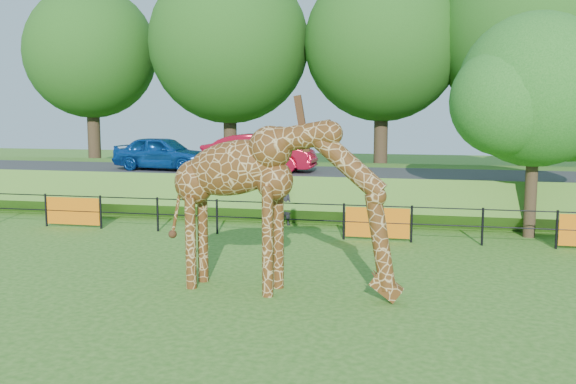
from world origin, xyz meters
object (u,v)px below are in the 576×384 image
(giraffe, at_px, (280,207))
(tree_east, at_px, (539,96))
(car_blue, at_px, (163,153))
(visitor, at_px, (285,205))
(car_red, at_px, (259,153))

(giraffe, relative_size, tree_east, 0.77)
(car_blue, distance_m, tree_east, 14.45)
(visitor, distance_m, tree_east, 8.64)
(tree_east, bearing_deg, car_red, 157.17)
(visitor, height_order, tree_east, tree_east)
(tree_east, bearing_deg, visitor, 177.45)
(car_red, distance_m, tree_east, 10.80)
(visitor, bearing_deg, tree_east, -161.04)
(visitor, bearing_deg, car_blue, -9.04)
(giraffe, distance_m, visitor, 8.12)
(car_red, height_order, visitor, car_red)
(car_blue, xyz_separation_m, tree_east, (13.76, -3.84, 2.17))
(giraffe, distance_m, car_blue, 13.65)
(car_blue, height_order, visitor, car_blue)
(giraffe, bearing_deg, tree_east, 56.74)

